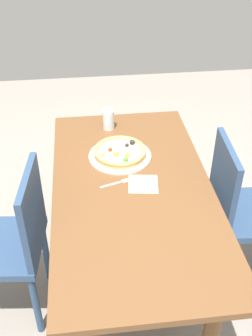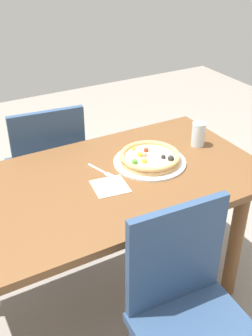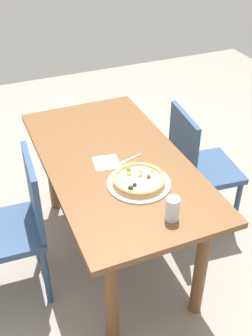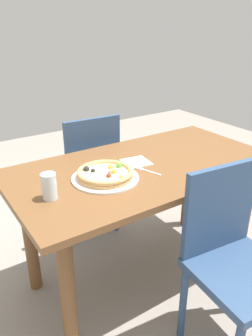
{
  "view_description": "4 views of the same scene",
  "coord_description": "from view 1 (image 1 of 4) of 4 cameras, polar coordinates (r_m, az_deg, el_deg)",
  "views": [
    {
      "loc": [
        1.5,
        -0.21,
        1.97
      ],
      "look_at": [
        -0.13,
        -0.02,
        0.76
      ],
      "focal_mm": 43.57,
      "sensor_mm": 36.0,
      "label": 1
    },
    {
      "loc": [
        0.61,
        1.32,
        1.67
      ],
      "look_at": [
        -0.13,
        -0.02,
        0.76
      ],
      "focal_mm": 43.56,
      "sensor_mm": 36.0,
      "label": 2
    },
    {
      "loc": [
        -1.81,
        0.68,
        2.04
      ],
      "look_at": [
        -0.13,
        -0.02,
        0.76
      ],
      "focal_mm": 44.24,
      "sensor_mm": 36.0,
      "label": 3
    },
    {
      "loc": [
        -1.0,
        -1.31,
        1.45
      ],
      "look_at": [
        -0.13,
        -0.02,
        0.76
      ],
      "focal_mm": 35.49,
      "sensor_mm": 36.0,
      "label": 4
    }
  ],
  "objects": [
    {
      "name": "fork",
      "position": [
        1.98,
        -1.0,
        -2.03
      ],
      "size": [
        0.06,
        0.16,
        0.0
      ],
      "rotation": [
        0.0,
        0.0,
        1.87
      ],
      "color": "silver",
      "rests_on": "dining_table"
    },
    {
      "name": "chair_near",
      "position": [
        2.11,
        -15.5,
        -9.78
      ],
      "size": [
        0.44,
        0.44,
        0.89
      ],
      "rotation": [
        0.0,
        0.0,
        3.04
      ],
      "color": "navy",
      "rests_on": "ground"
    },
    {
      "name": "plate",
      "position": [
        2.16,
        -0.86,
        1.73
      ],
      "size": [
        0.33,
        0.33,
        0.01
      ],
      "primitive_type": "cylinder",
      "color": "white",
      "rests_on": "dining_table"
    },
    {
      "name": "chair_far",
      "position": [
        2.29,
        15.75,
        -5.41
      ],
      "size": [
        0.42,
        0.42,
        0.89
      ],
      "rotation": [
        0.0,
        0.0,
        -0.06
      ],
      "color": "navy",
      "rests_on": "ground"
    },
    {
      "name": "drinking_glass",
      "position": [
        2.38,
        -2.46,
        6.81
      ],
      "size": [
        0.07,
        0.07,
        0.12
      ],
      "primitive_type": "cylinder",
      "color": "silver",
      "rests_on": "dining_table"
    },
    {
      "name": "pizza",
      "position": [
        2.15,
        -0.85,
        2.28
      ],
      "size": [
        0.28,
        0.28,
        0.05
      ],
      "color": "tan",
      "rests_on": "plate"
    },
    {
      "name": "napkin",
      "position": [
        1.98,
        2.42,
        -2.25
      ],
      "size": [
        0.16,
        0.16,
        0.0
      ],
      "primitive_type": "cube",
      "rotation": [
        0.0,
        0.0,
        -0.14
      ],
      "color": "white",
      "rests_on": "dining_table"
    },
    {
      "name": "ground_plane",
      "position": [
        2.49,
        0.77,
        -16.04
      ],
      "size": [
        6.0,
        6.0,
        0.0
      ],
      "primitive_type": "plane",
      "color": "gray"
    },
    {
      "name": "dining_table",
      "position": [
        2.03,
        0.91,
        -5.27
      ],
      "size": [
        1.45,
        0.77,
        0.74
      ],
      "color": "brown",
      "rests_on": "ground"
    }
  ]
}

